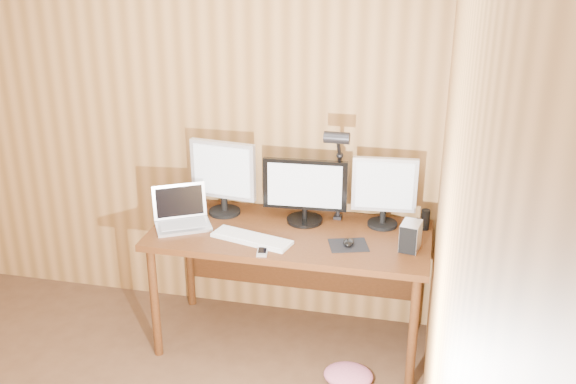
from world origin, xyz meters
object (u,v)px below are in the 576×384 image
(desk, at_px, (292,246))
(speaker, at_px, (425,220))
(monitor_right, at_px, (384,190))
(mouse, at_px, (349,242))
(keyboard, at_px, (252,238))
(phone, at_px, (262,251))
(laptop, at_px, (182,215))
(hard_drive, at_px, (410,236))
(monitor_left, at_px, (223,175))
(desk_lamp, at_px, (338,162))
(monitor_center, at_px, (305,190))

(desk, height_order, speaker, speaker)
(monitor_right, relative_size, mouse, 4.12)
(keyboard, xyz_separation_m, phone, (0.10, -0.13, -0.00))
(desk, height_order, laptop, laptop)
(mouse, relative_size, hard_drive, 0.65)
(desk, xyz_separation_m, hard_drive, (0.68, -0.14, 0.20))
(monitor_left, xyz_separation_m, keyboard, (0.26, -0.32, -0.24))
(desk, xyz_separation_m, monitor_left, (-0.45, 0.10, 0.37))
(desk, bearing_deg, keyboard, -130.28)
(desk, bearing_deg, phone, -104.49)
(monitor_right, xyz_separation_m, laptop, (-1.16, -0.23, -0.17))
(hard_drive, relative_size, desk_lamp, 0.25)
(keyboard, bearing_deg, speaker, 35.64)
(keyboard, xyz_separation_m, mouse, (0.54, 0.05, 0.01))
(monitor_left, distance_m, keyboard, 0.48)
(desk, bearing_deg, desk_lamp, 23.32)
(desk, relative_size, phone, 13.56)
(monitor_right, height_order, phone, monitor_right)
(laptop, height_order, speaker, laptop)
(monitor_left, height_order, speaker, monitor_left)
(mouse, height_order, hard_drive, hard_drive)
(desk, xyz_separation_m, keyboard, (-0.19, -0.22, 0.13))
(monitor_right, bearing_deg, laptop, -173.19)
(desk, xyz_separation_m, desk_lamp, (0.24, 0.10, 0.51))
(desk_lamp, bearing_deg, mouse, -71.82)
(keyboard, bearing_deg, mouse, 20.45)
(laptop, bearing_deg, monitor_right, -17.55)
(monitor_center, height_order, hard_drive, monitor_center)
(laptop, bearing_deg, monitor_left, 16.50)
(laptop, height_order, desk_lamp, desk_lamp)
(monitor_right, distance_m, hard_drive, 0.35)
(mouse, relative_size, phone, 0.86)
(monitor_right, xyz_separation_m, desk_lamp, (-0.27, -0.03, 0.16))
(desk_lamp, bearing_deg, desk, -160.87)
(monitor_center, relative_size, hard_drive, 3.15)
(speaker, bearing_deg, keyboard, -159.15)
(hard_drive, xyz_separation_m, phone, (-0.77, -0.22, -0.07))
(phone, bearing_deg, desk_lamp, 45.09)
(monitor_right, relative_size, laptop, 1.08)
(keyboard, bearing_deg, desk, 64.51)
(mouse, xyz_separation_m, speaker, (0.40, 0.31, 0.04))
(monitor_left, xyz_separation_m, speaker, (1.20, 0.04, -0.19))
(phone, relative_size, speaker, 0.97)
(desk, relative_size, hard_drive, 10.20)
(monitor_center, relative_size, mouse, 4.86)
(desk, height_order, monitor_left, monitor_left)
(phone, distance_m, desk_lamp, 0.68)
(monitor_left, bearing_deg, speaker, 8.62)
(speaker, bearing_deg, monitor_center, -176.04)
(phone, height_order, speaker, speaker)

